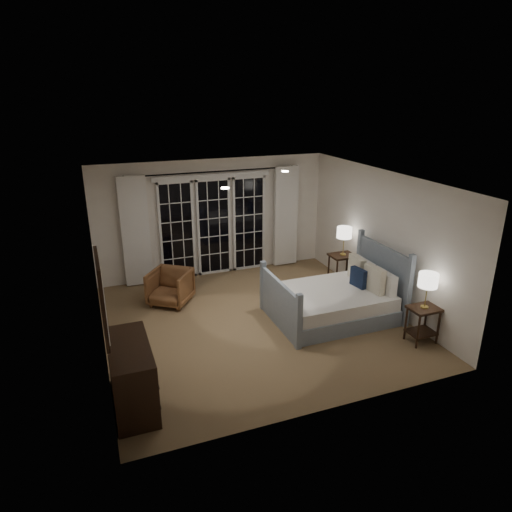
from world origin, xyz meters
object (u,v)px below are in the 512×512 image
object	(u,v)px
lamp_left	(428,281)
armchair	(170,287)
lamp_right	(344,233)
dresser	(132,375)
bed	(335,300)
nightstand_right	(342,265)
nightstand_left	(423,319)

from	to	relation	value
lamp_left	armchair	size ratio (longest dim) A/B	0.79
lamp_right	dresser	distance (m)	5.13
bed	dresser	bearing A→B (deg)	-161.64
bed	dresser	distance (m)	3.85
bed	lamp_left	xyz separation A→B (m)	(0.85, -1.26, 0.75)
dresser	bed	bearing A→B (deg)	18.36
armchair	dresser	bearing A→B (deg)	-73.66
nightstand_right	armchair	bearing A→B (deg)	173.48
bed	lamp_left	world-z (taller)	bed
bed	nightstand_right	bearing A→B (deg)	54.60
bed	nightstand_right	xyz separation A→B (m)	(0.84, 1.18, 0.13)
nightstand_right	lamp_left	distance (m)	2.51
lamp_left	armchair	world-z (taller)	lamp_left
nightstand_right	lamp_right	xyz separation A→B (m)	(-0.00, -0.00, 0.69)
lamp_right	armchair	xyz separation A→B (m)	(-3.47, 0.40, -0.80)
lamp_right	armchair	bearing A→B (deg)	173.48
bed	lamp_left	size ratio (longest dim) A/B	3.62
nightstand_right	armchair	xyz separation A→B (m)	(-3.47, 0.40, -0.11)
nightstand_right	lamp_left	world-z (taller)	lamp_left
nightstand_right	bed	bearing A→B (deg)	-125.40
bed	lamp_left	distance (m)	1.69
nightstand_left	armchair	size ratio (longest dim) A/B	0.83
dresser	armchair	bearing A→B (deg)	69.99
lamp_left	bed	bearing A→B (deg)	124.07
lamp_left	armchair	distance (m)	4.55
nightstand_right	lamp_left	xyz separation A→B (m)	(0.01, -2.43, 0.62)
nightstand_left	lamp_right	size ratio (longest dim) A/B	1.04
nightstand_right	lamp_right	bearing A→B (deg)	-172.87
bed	nightstand_left	distance (m)	1.52
lamp_left	armchair	bearing A→B (deg)	140.93
nightstand_left	armchair	world-z (taller)	armchair
nightstand_right	dresser	distance (m)	5.08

